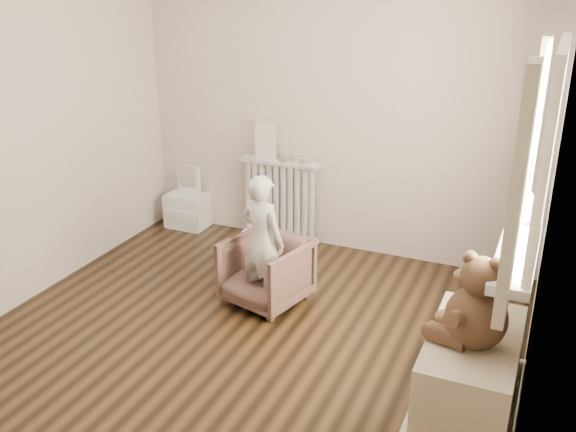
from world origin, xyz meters
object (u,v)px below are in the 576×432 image
at_px(armchair, 266,272).
at_px(plush_cat, 525,208).
at_px(teddy_bear, 477,310).
at_px(radiator, 280,202).
at_px(child, 262,241).
at_px(toy_bench, 470,373).
at_px(toy_vanity, 187,200).

relative_size(armchair, plush_cat, 2.11).
distance_m(teddy_bear, plush_cat, 0.89).
bearing_deg(plush_cat, radiator, 177.40).
height_order(armchair, child, child).
xyz_separation_m(toy_bench, teddy_bear, (0.00, -0.09, 0.47)).
distance_m(toy_bench, plush_cat, 1.08).
distance_m(child, plush_cat, 1.82).
bearing_deg(plush_cat, toy_bench, -78.94).
relative_size(toy_vanity, teddy_bear, 1.11).
xyz_separation_m(toy_vanity, child, (1.36, -1.11, 0.26)).
distance_m(radiator, plush_cat, 2.42).
bearing_deg(toy_vanity, teddy_bear, -30.66).
height_order(child, toy_bench, child).
bearing_deg(plush_cat, child, -152.54).
bearing_deg(toy_bench, plush_cat, 78.95).
distance_m(armchair, child, 0.28).
xyz_separation_m(toy_vanity, plush_cat, (3.11, -0.95, 0.72)).
xyz_separation_m(child, teddy_bear, (1.61, -0.65, 0.14)).
height_order(armchair, plush_cat, plush_cat).
height_order(armchair, toy_bench, armchair).
distance_m(toy_bench, teddy_bear, 0.48).
xyz_separation_m(armchair, plush_cat, (1.75, 0.11, 0.74)).
height_order(radiator, toy_vanity, radiator).
bearing_deg(teddy_bear, toy_vanity, 162.55).
relative_size(radiator, toy_vanity, 1.29).
bearing_deg(radiator, child, -71.78).
distance_m(child, toy_bench, 1.74).
bearing_deg(radiator, toy_vanity, -178.25).
bearing_deg(radiator, armchair, -71.00).
height_order(toy_vanity, teddy_bear, teddy_bear).
distance_m(toy_vanity, toy_bench, 3.41).
relative_size(teddy_bear, plush_cat, 2.04).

